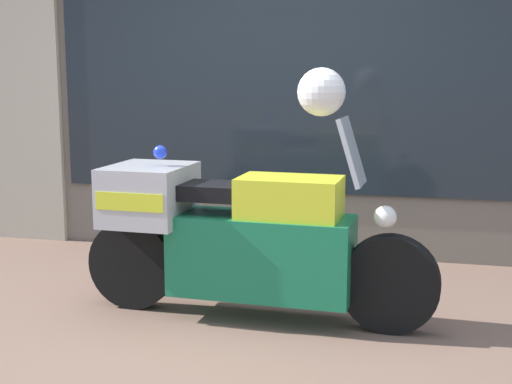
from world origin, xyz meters
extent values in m
plane|color=#7A5B4C|center=(0.00, 0.00, 0.00)|extent=(60.00, 60.00, 0.00)
cube|color=#6B6056|center=(0.00, 2.00, 1.63)|extent=(6.16, 0.40, 3.26)
cube|color=#B2A893|center=(-2.57, 2.03, 1.63)|extent=(1.03, 0.55, 3.26)
cube|color=#1E262D|center=(0.48, 1.79, 1.68)|extent=(4.91, 0.02, 2.26)
cube|color=slate|center=(0.44, 2.01, 0.28)|extent=(4.69, 0.30, 0.55)
cube|color=silver|center=(0.44, 2.15, 1.21)|extent=(4.69, 0.02, 1.36)
cube|color=beige|center=(0.44, 2.01, 1.88)|extent=(4.69, 0.30, 0.02)
cube|color=maroon|center=(-1.33, 2.01, 1.92)|extent=(0.18, 0.04, 0.06)
cube|color=#C68E19|center=(-0.44, 2.01, 1.92)|extent=(0.18, 0.04, 0.06)
cube|color=black|center=(0.44, 2.01, 1.92)|extent=(0.18, 0.04, 0.06)
cube|color=#195623|center=(1.32, 2.01, 1.92)|extent=(0.18, 0.04, 0.06)
cube|color=red|center=(-0.66, 1.94, 0.69)|extent=(0.19, 0.03, 0.27)
cube|color=yellow|center=(1.53, 1.94, 0.69)|extent=(0.19, 0.04, 0.27)
cylinder|color=black|center=(1.04, 0.09, 0.30)|extent=(0.61, 0.16, 0.61)
cylinder|color=black|center=(-0.66, 0.15, 0.30)|extent=(0.61, 0.16, 0.61)
cube|color=#19754C|center=(0.23, 0.12, 0.42)|extent=(1.18, 0.48, 0.52)
cube|color=yellow|center=(0.41, 0.11, 0.79)|extent=(0.65, 0.42, 0.28)
cube|color=black|center=(-0.03, 0.13, 0.82)|extent=(0.69, 0.35, 0.10)
cube|color=#B7B7BC|center=(-0.54, 0.15, 0.78)|extent=(0.53, 0.62, 0.38)
cube|color=yellow|center=(-0.54, 0.15, 0.78)|extent=(0.48, 0.63, 0.11)
cube|color=#B2BCC6|center=(0.79, 0.10, 1.11)|extent=(0.17, 0.31, 0.41)
sphere|color=white|center=(1.00, 0.09, 0.72)|extent=(0.14, 0.14, 0.14)
sphere|color=blue|center=(-0.45, 0.14, 1.06)|extent=(0.09, 0.09, 0.09)
sphere|color=white|center=(0.60, 0.11, 1.46)|extent=(0.29, 0.29, 0.29)
camera|label=1|loc=(1.24, -4.17, 1.59)|focal=50.00mm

